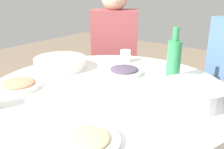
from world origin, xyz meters
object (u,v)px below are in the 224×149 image
object	(u,v)px
dish_eggplant	(124,71)
diner_left	(114,45)
dish_noodles	(86,140)
tea_cup_far	(126,56)
green_bottle	(174,58)
soup_bowl	(60,63)
dish_shrimp	(18,84)
stool_for_diner_left	(114,107)
round_dining_table	(108,114)
rice_bowl	(194,93)

from	to	relation	value
dish_eggplant	diner_left	distance (m)	0.61
dish_noodles	tea_cup_far	xyz separation A→B (m)	(-0.40, 0.78, 0.02)
green_bottle	dish_eggplant	bearing A→B (deg)	-157.95
soup_bowl	green_bottle	bearing A→B (deg)	22.94
dish_shrimp	tea_cup_far	xyz separation A→B (m)	(0.15, 0.65, 0.02)
dish_shrimp	stool_for_diner_left	size ratio (longest dim) A/B	0.47
round_dining_table	dish_eggplant	size ratio (longest dim) A/B	5.85
dish_eggplant	green_bottle	distance (m)	0.27
dish_noodles	tea_cup_far	world-z (taller)	tea_cup_far
round_dining_table	stool_for_diner_left	bearing A→B (deg)	125.25
round_dining_table	dish_shrimp	world-z (taller)	dish_shrimp
rice_bowl	dish_noodles	bearing A→B (deg)	-106.55
soup_bowl	stool_for_diner_left	bearing A→B (deg)	96.55
dish_eggplant	diner_left	xyz separation A→B (m)	(-0.41, 0.46, 0.00)
round_dining_table	green_bottle	bearing A→B (deg)	57.67
tea_cup_far	green_bottle	bearing A→B (deg)	-14.85
rice_bowl	stool_for_diner_left	distance (m)	1.15
rice_bowl	round_dining_table	bearing A→B (deg)	-166.32
dish_eggplant	dish_shrimp	size ratio (longest dim) A/B	0.95
rice_bowl	tea_cup_far	size ratio (longest dim) A/B	3.67
green_bottle	soup_bowl	bearing A→B (deg)	-157.06
dish_eggplant	stool_for_diner_left	size ratio (longest dim) A/B	0.45
green_bottle	stool_for_diner_left	distance (m)	0.97
round_dining_table	tea_cup_far	size ratio (longest dim) A/B	15.69
round_dining_table	rice_bowl	bearing A→B (deg)	13.68
round_dining_table	rice_bowl	world-z (taller)	rice_bowl
soup_bowl	diner_left	size ratio (longest dim) A/B	0.38
rice_bowl	diner_left	xyz separation A→B (m)	(-0.84, 0.56, -0.02)
green_bottle	tea_cup_far	world-z (taller)	green_bottle
dish_eggplant	green_bottle	bearing A→B (deg)	22.05
green_bottle	tea_cup_far	size ratio (longest dim) A/B	3.60
tea_cup_far	stool_for_diner_left	size ratio (longest dim) A/B	0.17
round_dining_table	dish_shrimp	bearing A→B (deg)	-140.95
rice_bowl	green_bottle	size ratio (longest dim) A/B	1.02
soup_bowl	dish_shrimp	bearing A→B (deg)	-78.01
dish_eggplant	green_bottle	xyz separation A→B (m)	(0.24, 0.10, 0.09)
rice_bowl	tea_cup_far	xyz separation A→B (m)	(-0.55, 0.30, -0.00)
stool_for_diner_left	diner_left	bearing A→B (deg)	0.00
round_dining_table	rice_bowl	xyz separation A→B (m)	(0.37, 0.09, 0.18)
soup_bowl	green_bottle	distance (m)	0.63
dish_noodles	soup_bowl	bearing A→B (deg)	144.60
dish_noodles	dish_shrimp	bearing A→B (deg)	167.04
tea_cup_far	soup_bowl	bearing A→B (deg)	-122.78
rice_bowl	dish_eggplant	distance (m)	0.44
rice_bowl	dish_eggplant	world-z (taller)	rice_bowl
tea_cup_far	diner_left	size ratio (longest dim) A/B	0.10
rice_bowl	diner_left	distance (m)	1.01
soup_bowl	dish_eggplant	xyz separation A→B (m)	(0.34, 0.15, -0.01)
rice_bowl	stool_for_diner_left	size ratio (longest dim) A/B	0.61
dish_noodles	dish_eggplant	xyz separation A→B (m)	(-0.28, 0.59, 0.00)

